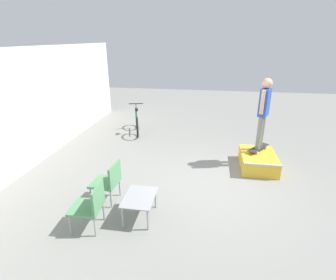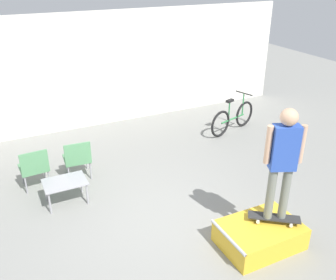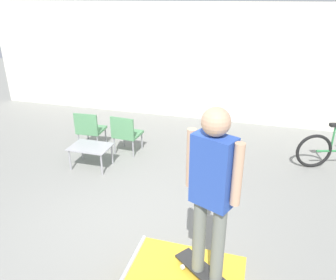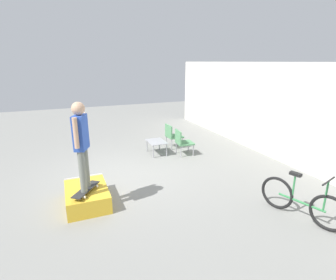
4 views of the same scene
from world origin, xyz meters
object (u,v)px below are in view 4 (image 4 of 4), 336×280
object	(u,v)px
skateboard_on_ramp	(86,189)
patio_chair_left	(172,135)
coffee_table	(156,143)
patio_chair_right	(182,141)
skate_ramp_box	(87,196)
person_skater	(81,139)
bicycle	(301,201)

from	to	relation	value
skateboard_on_ramp	patio_chair_left	world-z (taller)	patio_chair_left
coffee_table	patio_chair_right	distance (m)	0.88
skate_ramp_box	coffee_table	xyz separation A→B (m)	(-2.49, 2.52, 0.20)
skate_ramp_box	skateboard_on_ramp	size ratio (longest dim) A/B	1.66
skate_ramp_box	person_skater	bearing A→B (deg)	-4.04
person_skater	patio_chair_left	bearing A→B (deg)	157.11
person_skater	skateboard_on_ramp	bearing A→B (deg)	176.89
person_skater	bicycle	xyz separation A→B (m)	(1.94, 3.88, -1.18)
coffee_table	bicycle	world-z (taller)	bicycle
skateboard_on_ramp	coffee_table	distance (m)	3.72
skateboard_on_ramp	patio_chair_left	distance (m)	4.56
coffee_table	bicycle	xyz separation A→B (m)	(4.67, 1.35, -0.01)
skate_ramp_box	bicycle	bearing A→B (deg)	60.61
patio_chair_right	bicycle	bearing A→B (deg)	-167.96
person_skater	patio_chair_left	xyz separation A→B (m)	(-3.15, 3.30, -1.07)
coffee_table	bicycle	size ratio (longest dim) A/B	0.47
skateboard_on_ramp	person_skater	size ratio (longest dim) A/B	0.42
skate_ramp_box	person_skater	distance (m)	1.38
patio_chair_right	skateboard_on_ramp	bearing A→B (deg)	129.06
person_skater	patio_chair_right	distance (m)	4.16
bicycle	patio_chair_left	bearing A→B (deg)	169.36
patio_chair_left	patio_chair_right	size ratio (longest dim) A/B	1.00
patio_chair_right	bicycle	size ratio (longest dim) A/B	0.52
skate_ramp_box	coffee_table	size ratio (longest dim) A/B	1.64
skate_ramp_box	coffee_table	world-z (taller)	coffee_table
coffee_table	patio_chair_left	bearing A→B (deg)	119.11
skateboard_on_ramp	coffee_table	size ratio (longest dim) A/B	0.99
skateboard_on_ramp	bicycle	size ratio (longest dim) A/B	0.46
coffee_table	patio_chair_right	size ratio (longest dim) A/B	0.90
patio_chair_left	patio_chair_right	bearing A→B (deg)	176.65
coffee_table	patio_chair_left	distance (m)	0.88
patio_chair_right	bicycle	world-z (taller)	bicycle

